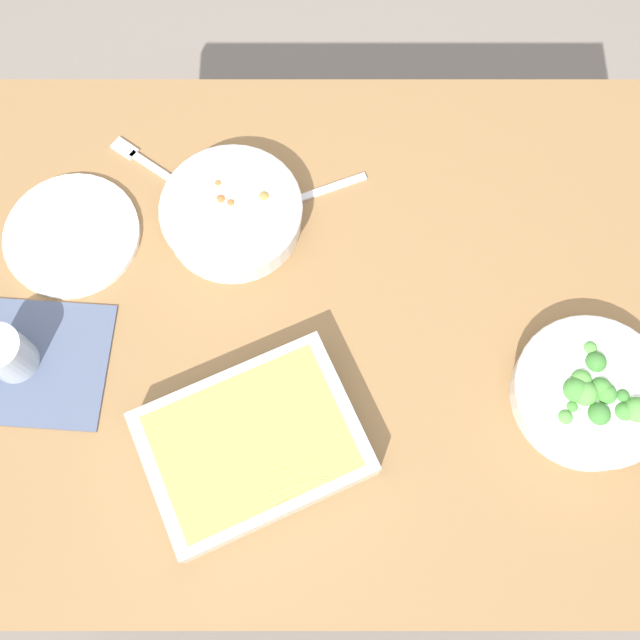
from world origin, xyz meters
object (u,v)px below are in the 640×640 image
drink_cup (7,355)px  side_plate (71,236)px  fork_on_table (148,165)px  broccoli_bowl (591,392)px  baking_dish (253,444)px  stew_bowl (232,213)px  spoon_by_stew (302,197)px

drink_cup → side_plate: size_ratio=0.39×
drink_cup → fork_on_table: drink_cup is taller
broccoli_bowl → drink_cup: (-0.86, 0.06, 0.01)m
drink_cup → fork_on_table: bearing=63.0°
baking_dish → fork_on_table: bearing=112.0°
drink_cup → broccoli_bowl: bearing=-3.7°
broccoli_bowl → drink_cup: drink_cup is taller
side_plate → baking_dish: bearing=-48.3°
baking_dish → side_plate: bearing=131.7°
stew_bowl → side_plate: bearing=-174.2°
broccoli_bowl → spoon_by_stew: bearing=141.7°
baking_dish → spoon_by_stew: bearing=80.7°
stew_bowl → fork_on_table: 0.18m
stew_bowl → broccoli_bowl: broccoli_bowl is taller
baking_dish → stew_bowl: bearing=96.8°
broccoli_bowl → baking_dish: (-0.50, -0.08, 0.00)m
broccoli_bowl → baking_dish: broccoli_bowl is taller
stew_bowl → drink_cup: bearing=-143.7°
spoon_by_stew → side_plate: bearing=-169.5°
broccoli_bowl → drink_cup: 0.87m
stew_bowl → fork_on_table: (-0.15, 0.11, -0.03)m
baking_dish → drink_cup: (-0.37, 0.13, 0.00)m
stew_bowl → side_plate: stew_bowl is taller
broccoli_bowl → spoon_by_stew: (-0.43, 0.34, -0.03)m
spoon_by_stew → fork_on_table: size_ratio=1.10×
stew_bowl → spoon_by_stew: bearing=21.1°
broccoli_bowl → baking_dish: size_ratio=0.64×
baking_dish → fork_on_table: 0.52m
drink_cup → side_plate: bearing=73.7°
drink_cup → side_plate: (0.06, 0.21, -0.03)m
stew_bowl → baking_dish: (0.04, -0.37, 0.00)m
spoon_by_stew → drink_cup: bearing=-147.2°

